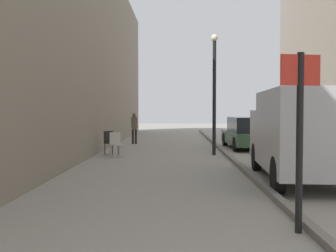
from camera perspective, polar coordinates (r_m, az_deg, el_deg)
ground_plane at (r=13.50m, az=2.86°, el=-5.28°), size 80.00×80.00×0.00m
building_facade_left at (r=14.53m, az=-19.26°, el=13.19°), size 3.48×40.00×9.12m
kerb_strip at (r=13.63m, az=9.54°, el=-4.99°), size 0.16×40.00×0.12m
pedestrian_main_foreground at (r=20.94m, az=-4.85°, el=-0.01°), size 0.31×0.24×1.63m
delivery_van at (r=10.47m, az=18.95°, el=-0.91°), size 2.37×4.96×2.25m
parked_car at (r=18.81m, az=11.36°, el=-1.01°), size 1.98×4.27×1.45m
street_sign_post at (r=6.00m, az=18.39°, el=-0.04°), size 0.59×0.14×2.60m
lamp_post at (r=15.83m, az=6.67°, el=5.69°), size 0.28×0.28×4.76m
cafe_chair_near_window at (r=15.17m, az=-7.44°, el=-2.39°), size 0.61×0.61×0.94m
cafe_chair_by_doorway at (r=16.09m, az=-8.30°, el=-2.13°), size 0.62×0.62×0.94m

